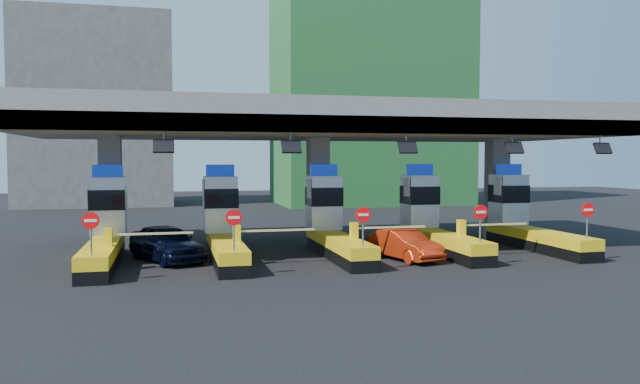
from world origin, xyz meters
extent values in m
plane|color=black|center=(0.00, 0.00, 0.00)|extent=(120.00, 120.00, 0.00)
cube|color=slate|center=(0.00, 3.00, 6.25)|extent=(28.00, 12.00, 1.50)
cube|color=#4C4C49|center=(0.00, -2.70, 5.85)|extent=(28.00, 0.60, 0.70)
cube|color=slate|center=(-10.00, 3.00, 2.75)|extent=(1.00, 1.00, 5.50)
cube|color=slate|center=(0.00, 3.00, 2.75)|extent=(1.00, 1.00, 5.50)
cube|color=slate|center=(10.00, 3.00, 2.75)|extent=(1.00, 1.00, 5.50)
cylinder|color=slate|center=(-7.50, -2.70, 5.25)|extent=(0.06, 0.06, 0.50)
cube|color=black|center=(-7.50, -2.90, 4.90)|extent=(0.80, 0.38, 0.54)
cylinder|color=slate|center=(-2.50, -2.70, 5.25)|extent=(0.06, 0.06, 0.50)
cube|color=black|center=(-2.50, -2.90, 4.90)|extent=(0.80, 0.38, 0.54)
cylinder|color=slate|center=(2.50, -2.70, 5.25)|extent=(0.06, 0.06, 0.50)
cube|color=black|center=(2.50, -2.90, 4.90)|extent=(0.80, 0.38, 0.54)
cylinder|color=slate|center=(7.50, -2.70, 5.25)|extent=(0.06, 0.06, 0.50)
cube|color=black|center=(7.50, -2.90, 4.90)|extent=(0.80, 0.38, 0.54)
cylinder|color=slate|center=(12.00, -2.70, 5.25)|extent=(0.06, 0.06, 0.50)
cube|color=black|center=(12.00, -2.90, 4.90)|extent=(0.80, 0.38, 0.54)
cube|color=black|center=(-10.00, -1.00, 0.25)|extent=(1.20, 8.00, 0.50)
cube|color=#E5B70C|center=(-10.00, -1.00, 0.75)|extent=(1.20, 8.00, 0.50)
cube|color=#9EA3A8|center=(-10.00, 1.80, 2.30)|extent=(1.50, 1.50, 2.60)
cube|color=black|center=(-10.00, 1.78, 2.60)|extent=(1.56, 1.56, 0.90)
cube|color=#0C2DBF|center=(-10.00, 1.80, 3.88)|extent=(1.30, 0.35, 0.55)
cube|color=white|center=(-10.80, 1.50, 3.00)|extent=(0.06, 0.70, 0.90)
cylinder|color=slate|center=(-10.00, -4.60, 1.65)|extent=(0.07, 0.07, 1.30)
cylinder|color=red|center=(-10.00, -4.63, 2.25)|extent=(0.60, 0.04, 0.60)
cube|color=white|center=(-10.00, -4.65, 2.25)|extent=(0.42, 0.02, 0.10)
cube|color=#E5B70C|center=(-9.65, -2.20, 1.35)|extent=(0.30, 0.35, 0.70)
cube|color=white|center=(-8.00, -2.20, 1.45)|extent=(3.20, 0.08, 0.08)
cube|color=black|center=(-5.00, -1.00, 0.25)|extent=(1.20, 8.00, 0.50)
cube|color=#E5B70C|center=(-5.00, -1.00, 0.75)|extent=(1.20, 8.00, 0.50)
cube|color=#9EA3A8|center=(-5.00, 1.80, 2.30)|extent=(1.50, 1.50, 2.60)
cube|color=black|center=(-5.00, 1.78, 2.60)|extent=(1.56, 1.56, 0.90)
cube|color=#0C2DBF|center=(-5.00, 1.80, 3.88)|extent=(1.30, 0.35, 0.55)
cube|color=white|center=(-5.80, 1.50, 3.00)|extent=(0.06, 0.70, 0.90)
cylinder|color=slate|center=(-5.00, -4.60, 1.65)|extent=(0.07, 0.07, 1.30)
cylinder|color=red|center=(-5.00, -4.63, 2.25)|extent=(0.60, 0.04, 0.60)
cube|color=white|center=(-5.00, -4.65, 2.25)|extent=(0.42, 0.02, 0.10)
cube|color=#E5B70C|center=(-4.65, -2.20, 1.35)|extent=(0.30, 0.35, 0.70)
cube|color=white|center=(-3.00, -2.20, 1.45)|extent=(3.20, 0.08, 0.08)
cube|color=black|center=(0.00, -1.00, 0.25)|extent=(1.20, 8.00, 0.50)
cube|color=#E5B70C|center=(0.00, -1.00, 0.75)|extent=(1.20, 8.00, 0.50)
cube|color=#9EA3A8|center=(0.00, 1.80, 2.30)|extent=(1.50, 1.50, 2.60)
cube|color=black|center=(0.00, 1.78, 2.60)|extent=(1.56, 1.56, 0.90)
cube|color=#0C2DBF|center=(0.00, 1.80, 3.88)|extent=(1.30, 0.35, 0.55)
cube|color=white|center=(-0.80, 1.50, 3.00)|extent=(0.06, 0.70, 0.90)
cylinder|color=slate|center=(0.00, -4.60, 1.65)|extent=(0.07, 0.07, 1.30)
cylinder|color=red|center=(0.00, -4.63, 2.25)|extent=(0.60, 0.04, 0.60)
cube|color=white|center=(0.00, -4.65, 2.25)|extent=(0.42, 0.02, 0.10)
cube|color=#E5B70C|center=(0.35, -2.20, 1.35)|extent=(0.30, 0.35, 0.70)
cube|color=white|center=(2.00, -2.20, 1.45)|extent=(3.20, 0.08, 0.08)
cube|color=black|center=(5.00, -1.00, 0.25)|extent=(1.20, 8.00, 0.50)
cube|color=#E5B70C|center=(5.00, -1.00, 0.75)|extent=(1.20, 8.00, 0.50)
cube|color=#9EA3A8|center=(5.00, 1.80, 2.30)|extent=(1.50, 1.50, 2.60)
cube|color=black|center=(5.00, 1.78, 2.60)|extent=(1.56, 1.56, 0.90)
cube|color=#0C2DBF|center=(5.00, 1.80, 3.88)|extent=(1.30, 0.35, 0.55)
cube|color=white|center=(4.20, 1.50, 3.00)|extent=(0.06, 0.70, 0.90)
cylinder|color=slate|center=(5.00, -4.60, 1.65)|extent=(0.07, 0.07, 1.30)
cylinder|color=red|center=(5.00, -4.63, 2.25)|extent=(0.60, 0.04, 0.60)
cube|color=white|center=(5.00, -4.65, 2.25)|extent=(0.42, 0.02, 0.10)
cube|color=#E5B70C|center=(5.35, -2.20, 1.35)|extent=(0.30, 0.35, 0.70)
cube|color=white|center=(7.00, -2.20, 1.45)|extent=(3.20, 0.08, 0.08)
cube|color=black|center=(10.00, -1.00, 0.25)|extent=(1.20, 8.00, 0.50)
cube|color=#E5B70C|center=(10.00, -1.00, 0.75)|extent=(1.20, 8.00, 0.50)
cube|color=#9EA3A8|center=(10.00, 1.80, 2.30)|extent=(1.50, 1.50, 2.60)
cube|color=black|center=(10.00, 1.78, 2.60)|extent=(1.56, 1.56, 0.90)
cube|color=#0C2DBF|center=(10.00, 1.80, 3.88)|extent=(1.30, 0.35, 0.55)
cube|color=white|center=(9.20, 1.50, 3.00)|extent=(0.06, 0.70, 0.90)
cylinder|color=slate|center=(10.00, -4.60, 1.65)|extent=(0.07, 0.07, 1.30)
cylinder|color=red|center=(10.00, -4.63, 2.25)|extent=(0.60, 0.04, 0.60)
cube|color=white|center=(10.00, -4.65, 2.25)|extent=(0.42, 0.02, 0.10)
cube|color=#E5B70C|center=(10.35, -2.20, 1.35)|extent=(0.30, 0.35, 0.70)
cube|color=white|center=(12.00, -2.20, 1.45)|extent=(3.20, 0.08, 0.08)
cube|color=#1E5926|center=(12.00, 32.00, 14.00)|extent=(18.00, 12.00, 28.00)
cube|color=#4C4C49|center=(-14.00, 36.00, 9.00)|extent=(14.00, 10.00, 18.00)
imported|color=black|center=(-7.46, -0.11, 0.80)|extent=(3.66, 5.03, 1.59)
imported|color=#BA290E|center=(2.68, -2.12, 0.66)|extent=(2.45, 4.22, 1.31)
camera|label=1|loc=(-7.24, -27.65, 4.39)|focal=35.00mm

